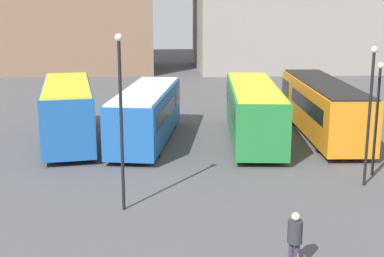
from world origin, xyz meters
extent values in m
cube|color=#1E56A3|center=(-7.29, 20.24, 1.77)|extent=(3.96, 9.63, 2.96)
cube|color=black|center=(-7.87, 24.03, 2.14)|extent=(2.85, 2.10, 1.12)
cube|color=black|center=(-7.16, 19.41, 2.14)|extent=(3.48, 6.31, 0.89)
cube|color=yellow|center=(-7.29, 20.24, 3.29)|extent=(3.73, 9.41, 0.08)
cylinder|color=black|center=(-7.72, 23.11, 0.52)|extent=(2.61, 1.41, 1.05)
cylinder|color=black|center=(-6.85, 17.38, 0.52)|extent=(2.61, 1.41, 1.05)
cube|color=#1E56A3|center=(-2.98, 20.18, 1.58)|extent=(4.15, 10.23, 2.64)
cube|color=black|center=(-2.29, 24.20, 1.91)|extent=(2.81, 2.23, 1.00)
cube|color=black|center=(-3.13, 19.30, 1.91)|extent=(3.57, 6.70, 0.79)
cube|color=white|center=(-2.98, 20.18, 2.94)|extent=(3.91, 10.00, 0.08)
cylinder|color=black|center=(-2.46, 23.22, 0.47)|extent=(2.53, 1.34, 0.95)
cylinder|color=black|center=(-3.50, 17.14, 0.47)|extent=(2.53, 1.34, 0.95)
cube|color=#237A38|center=(3.02, 20.14, 1.67)|extent=(3.61, 10.98, 2.80)
cube|color=black|center=(3.44, 24.55, 2.02)|extent=(2.80, 2.22, 1.06)
cube|color=black|center=(2.93, 19.18, 2.02)|extent=(3.27, 7.12, 0.84)
cube|color=yellow|center=(3.02, 20.14, 3.11)|extent=(3.38, 10.75, 0.08)
cylinder|color=black|center=(3.34, 23.47, 0.50)|extent=(2.57, 1.23, 0.99)
cylinder|color=black|center=(2.70, 16.82, 0.50)|extent=(2.57, 1.23, 0.99)
cube|color=orange|center=(7.29, 21.07, 1.67)|extent=(3.15, 12.10, 2.78)
cube|color=black|center=(7.55, 25.97, 2.01)|extent=(2.68, 2.33, 1.06)
cube|color=black|center=(7.23, 19.99, 2.01)|extent=(2.96, 7.79, 0.84)
cube|color=black|center=(7.29, 21.07, 3.10)|extent=(2.94, 11.85, 0.08)
cylinder|color=black|center=(7.48, 24.78, 0.50)|extent=(2.48, 1.12, 1.00)
cylinder|color=black|center=(7.09, 17.36, 0.50)|extent=(2.48, 1.12, 1.00)
cylinder|color=#382D4C|center=(1.42, 5.29, 0.39)|extent=(0.20, 0.20, 0.78)
cylinder|color=#382D4C|center=(1.58, 5.23, 0.39)|extent=(0.20, 0.20, 0.78)
cylinder|color=#2D2D33|center=(1.50, 5.26, 1.12)|extent=(0.57, 0.57, 0.68)
sphere|color=beige|center=(1.50, 5.26, 1.59)|extent=(0.25, 0.25, 0.25)
cube|color=black|center=(1.53, 4.64, 0.72)|extent=(0.12, 0.07, 0.27)
cylinder|color=black|center=(7.25, 13.46, 2.44)|extent=(0.12, 0.12, 4.88)
sphere|color=beige|center=(7.25, 13.46, 4.97)|extent=(0.28, 0.28, 0.28)
cylinder|color=black|center=(6.37, 12.17, 2.84)|extent=(0.12, 0.12, 5.69)
sphere|color=beige|center=(6.37, 12.17, 5.77)|extent=(0.28, 0.28, 0.28)
cylinder|color=black|center=(-3.75, 10.15, 3.17)|extent=(0.12, 0.12, 6.35)
sphere|color=beige|center=(-3.75, 10.15, 6.43)|extent=(0.28, 0.28, 0.28)
camera|label=1|loc=(-2.53, -8.94, 7.65)|focal=50.00mm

